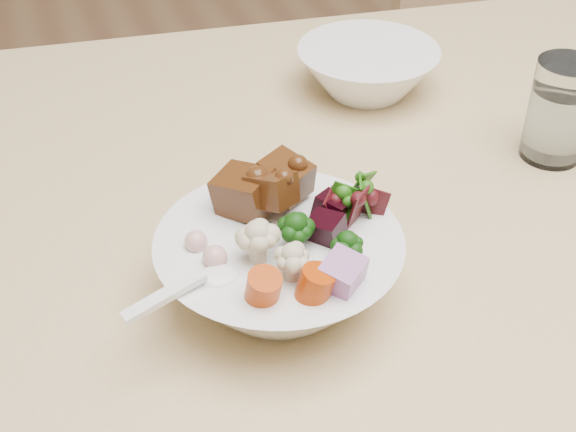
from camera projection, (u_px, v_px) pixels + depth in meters
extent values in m
cube|color=tan|center=(537.00, 136.00, 1.54)|extent=(0.46, 0.46, 0.04)
cylinder|color=tan|center=(488.00, 317.00, 1.50)|extent=(0.04, 0.04, 0.45)
cylinder|color=tan|center=(395.00, 206.00, 1.77)|extent=(0.04, 0.04, 0.45)
cylinder|color=tan|center=(536.00, 171.00, 1.88)|extent=(0.04, 0.04, 0.45)
sphere|color=black|center=(296.00, 237.00, 0.64)|extent=(0.03, 0.03, 0.03)
sphere|color=beige|center=(258.00, 247.00, 0.62)|extent=(0.04, 0.04, 0.04)
cube|color=black|center=(332.00, 211.00, 0.67)|extent=(0.04, 0.03, 0.02)
cube|color=#9C5E9A|center=(342.00, 275.00, 0.60)|extent=(0.04, 0.05, 0.03)
cylinder|color=#BE4405|center=(263.00, 289.00, 0.59)|extent=(0.03, 0.03, 0.03)
sphere|color=#DBA199|center=(215.00, 257.00, 0.63)|extent=(0.02, 0.02, 0.02)
ellipsoid|color=white|center=(218.00, 277.00, 0.62)|extent=(0.04, 0.04, 0.01)
cube|color=white|center=(164.00, 296.00, 0.59)|extent=(0.07, 0.03, 0.02)
cylinder|color=silver|center=(559.00, 111.00, 0.83)|extent=(0.06, 0.06, 0.11)
cylinder|color=silver|center=(556.00, 122.00, 0.84)|extent=(0.05, 0.05, 0.07)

